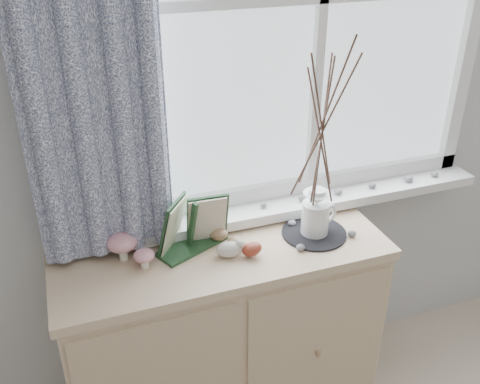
{
  "coord_description": "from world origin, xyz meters",
  "views": [
    {
      "loc": [
        -0.62,
        0.25,
        1.94
      ],
      "look_at": [
        -0.1,
        1.7,
        1.1
      ],
      "focal_mm": 40.0,
      "sensor_mm": 36.0,
      "label": 1
    }
  ],
  "objects_px": {
    "botanical_book": "(193,227)",
    "twig_pitcher": "(323,124)",
    "sideboard": "(224,339)",
    "toadstool_cluster": "(128,246)"
  },
  "relations": [
    {
      "from": "botanical_book",
      "to": "twig_pitcher",
      "type": "xyz_separation_m",
      "value": [
        0.45,
        -0.04,
        0.33
      ]
    },
    {
      "from": "sideboard",
      "to": "botanical_book",
      "type": "distance_m",
      "value": 0.54
    },
    {
      "from": "sideboard",
      "to": "botanical_book",
      "type": "relative_size",
      "value": 4.03
    },
    {
      "from": "botanical_book",
      "to": "twig_pitcher",
      "type": "height_order",
      "value": "twig_pitcher"
    },
    {
      "from": "toadstool_cluster",
      "to": "twig_pitcher",
      "type": "height_order",
      "value": "twig_pitcher"
    },
    {
      "from": "botanical_book",
      "to": "twig_pitcher",
      "type": "bearing_deg",
      "value": -29.31
    },
    {
      "from": "sideboard",
      "to": "botanical_book",
      "type": "bearing_deg",
      "value": 166.43
    },
    {
      "from": "sideboard",
      "to": "twig_pitcher",
      "type": "xyz_separation_m",
      "value": [
        0.35,
        -0.01,
        0.86
      ]
    },
    {
      "from": "botanical_book",
      "to": "twig_pitcher",
      "type": "distance_m",
      "value": 0.56
    },
    {
      "from": "toadstool_cluster",
      "to": "twig_pitcher",
      "type": "bearing_deg",
      "value": -5.11
    }
  ]
}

